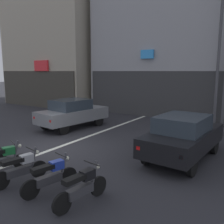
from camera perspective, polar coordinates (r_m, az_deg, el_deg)
ground_plane at (r=10.60m, az=-13.03°, el=-8.26°), size 120.00×120.00×0.00m
lane_centre_line at (r=15.24m, az=3.32°, el=-2.55°), size 0.20×18.00×0.01m
building_corner_left at (r=26.30m, az=-9.64°, el=14.41°), size 9.52×9.66×10.96m
building_mid_block at (r=20.95m, az=13.64°, el=19.16°), size 10.43×7.50×13.58m
car_grey_crossing_near at (r=13.89m, az=-9.27°, el=-0.15°), size 2.28×4.29×1.64m
car_black_parked_kerbside at (r=9.23m, az=16.40°, el=-5.37°), size 2.05×4.22×1.64m
street_lamp at (r=13.29m, az=23.86°, el=13.51°), size 0.36×0.36×7.10m
motorcycle_green_row_left_mid at (r=8.56m, az=-24.28°, el=-10.03°), size 0.76×1.56×0.98m
motorcycle_silver_row_centre at (r=7.62m, az=-20.63°, el=-12.21°), size 0.56×1.65×0.98m
motorcycle_blue_row_right_mid at (r=6.89m, az=-14.20°, el=-14.25°), size 0.57×1.64×0.98m
motorcycle_black_row_rightmost at (r=6.17m, az=-7.09°, el=-16.95°), size 0.55×1.66×0.98m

